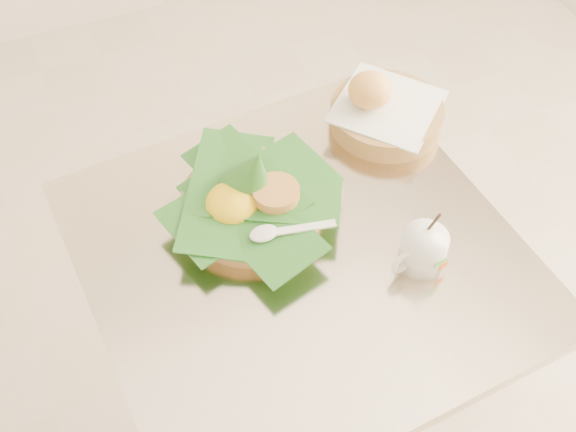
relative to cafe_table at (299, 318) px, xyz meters
name	(u,v)px	position (x,y,z in m)	size (l,w,h in m)	color
floor	(254,425)	(-0.10, 0.05, -0.53)	(3.60, 3.60, 0.00)	beige
cafe_table	(299,318)	(0.00, 0.00, 0.00)	(0.75, 0.75, 0.75)	gray
rice_basket	(251,197)	(-0.04, 0.11, 0.26)	(0.30, 0.30, 0.15)	#A88748
bread_basket	(384,110)	(0.27, 0.22, 0.25)	(0.26, 0.26, 0.11)	#A88748
coffee_mug	(422,249)	(0.17, -0.10, 0.26)	(0.11, 0.08, 0.13)	white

